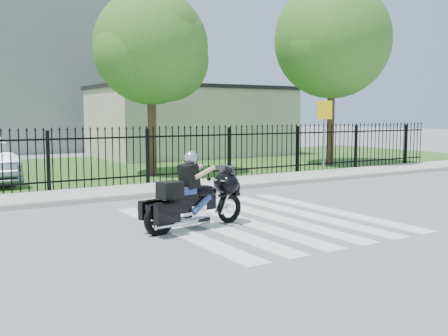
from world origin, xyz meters
TOP-DOWN VIEW (x-y plane):
  - ground at (0.00, 0.00)m, footprint 120.00×120.00m
  - crosswalk at (0.00, 0.00)m, footprint 5.00×5.50m
  - sidewalk at (0.00, 5.00)m, footprint 40.00×2.00m
  - curb at (0.00, 4.00)m, footprint 40.00×0.12m
  - grass_strip at (0.00, 12.00)m, footprint 40.00×12.00m
  - iron_fence at (0.00, 6.00)m, footprint 26.00×0.04m
  - tree_mid at (1.50, 9.00)m, footprint 4.20×4.20m
  - tree_right at (9.50, 8.00)m, footprint 5.00×5.00m
  - building_low at (7.00, 16.00)m, footprint 10.00×6.00m
  - building_low_roof at (7.00, 16.00)m, footprint 10.20×6.20m
  - motorcycle_rider at (-1.66, 0.00)m, footprint 2.38×1.00m
  - traffic_sign at (7.01, 5.69)m, footprint 0.54×0.27m

SIDE VIEW (x-z plane):
  - ground at x=0.00m, z-range 0.00..0.00m
  - crosswalk at x=0.00m, z-range 0.00..0.01m
  - grass_strip at x=0.00m, z-range 0.00..0.02m
  - sidewalk at x=0.00m, z-range 0.00..0.12m
  - curb at x=0.00m, z-range 0.00..0.12m
  - motorcycle_rider at x=-1.66m, z-range -0.14..1.44m
  - iron_fence at x=0.00m, z-range 0.00..1.80m
  - building_low at x=7.00m, z-range 0.00..3.50m
  - traffic_sign at x=7.01m, z-range 0.68..3.30m
  - building_low_roof at x=7.00m, z-range 3.50..3.70m
  - tree_mid at x=1.50m, z-range 1.28..8.06m
  - tree_right at x=9.50m, z-range 1.44..9.34m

